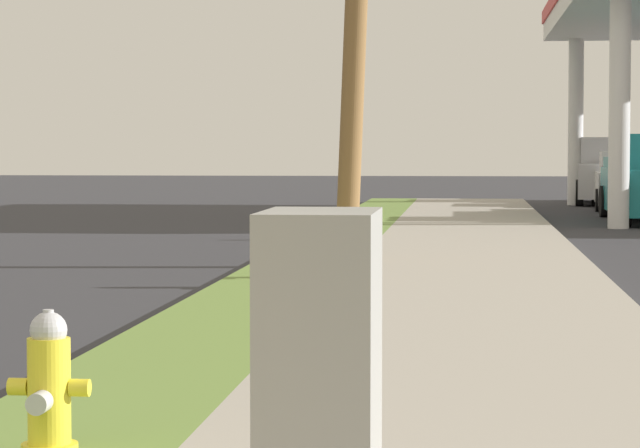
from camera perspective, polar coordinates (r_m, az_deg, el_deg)
name	(u,v)px	position (r m, az deg, el deg)	size (l,w,h in m)	color
fire_hydrant_nearest	(49,392)	(7.49, -10.68, -6.54)	(0.42, 0.38, 0.74)	yellow
fire_hydrant_second	(292,251)	(17.30, -1.10, -1.06)	(0.42, 0.38, 0.74)	yellow
fire_hydrant_third	(347,216)	(26.14, 1.06, 0.34)	(0.42, 0.37, 0.74)	yellow
utility_cabinet	(320,393)	(5.60, 0.00, -6.69)	(0.50, 0.77, 1.33)	slate
car_white_by_near_pump	(630,183)	(39.99, 12.17, 1.61)	(2.16, 4.60, 1.57)	white
truck_silver_on_apron	(612,173)	(43.77, 11.48, 1.99)	(2.50, 5.54, 1.97)	#BCBCC1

